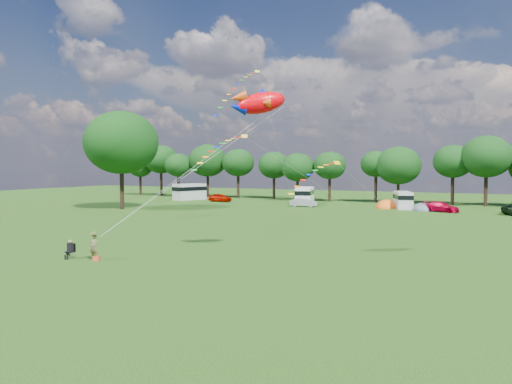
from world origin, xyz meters
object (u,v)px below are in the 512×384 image
at_px(campervan_c, 403,200).
at_px(camp_chair, 71,247).
at_px(big_tree, 121,143).
at_px(campervan_a, 190,191).
at_px(kite_flyer, 94,247).
at_px(car_c, 441,207).
at_px(fish_kite, 257,103).
at_px(tent_orange, 386,208).
at_px(tent_greyblue, 424,211).
at_px(campervan_b, 305,195).
at_px(car_a, 220,198).
at_px(car_b, 303,202).

xyz_separation_m(campervan_c, camp_chair, (-12.61, -47.20, -0.53)).
relative_size(big_tree, campervan_a, 2.16).
height_order(kite_flyer, camp_chair, kite_flyer).
bearing_deg(big_tree, car_c, 20.68).
distance_m(big_tree, fish_kite, 40.55).
bearing_deg(tent_orange, tent_greyblue, -17.51).
relative_size(car_c, kite_flyer, 2.59).
relative_size(big_tree, campervan_b, 2.31).
bearing_deg(campervan_a, fish_kite, -122.17).
height_order(campervan_c, tent_greyblue, campervan_c).
height_order(campervan_b, tent_orange, campervan_b).
height_order(big_tree, car_c, big_tree).
relative_size(campervan_b, kite_flyer, 3.47).
height_order(car_a, car_c, car_a).
relative_size(car_c, camp_chair, 3.51).
xyz_separation_m(campervan_b, camp_chair, (2.05, -48.05, -0.69)).
height_order(car_c, campervan_b, campervan_b).
height_order(car_a, tent_orange, car_a).
distance_m(campervan_a, tent_orange, 34.06).
relative_size(car_c, campervan_c, 0.83).
bearing_deg(car_b, car_c, -102.41).
relative_size(campervan_a, campervan_b, 1.07).
height_order(tent_greyblue, camp_chair, camp_chair).
bearing_deg(campervan_c, car_c, -137.02).
relative_size(car_c, fish_kite, 1.19).
distance_m(campervan_b, fish_kite, 45.69).
bearing_deg(campervan_b, fish_kite, -176.42).
bearing_deg(campervan_b, camp_chair, 169.45).
distance_m(car_a, camp_chair, 50.36).
relative_size(campervan_c, kite_flyer, 3.13).
bearing_deg(campervan_c, kite_flyer, 148.04).
bearing_deg(tent_greyblue, car_b, -176.18).
distance_m(big_tree, camp_chair, 37.48).
distance_m(tent_greyblue, kite_flyer, 47.08).
height_order(big_tree, tent_greyblue, big_tree).
bearing_deg(campervan_b, tent_orange, -108.50).
bearing_deg(car_b, car_a, 64.56).
relative_size(car_b, fish_kite, 1.01).
bearing_deg(car_b, tent_orange, -89.71).
relative_size(tent_greyblue, kite_flyer, 1.89).
bearing_deg(car_c, fish_kite, -171.39).
bearing_deg(campervan_b, car_c, -113.36).
distance_m(tent_greyblue, fish_kite, 41.68).
xyz_separation_m(tent_greyblue, camp_chair, (-15.60, -45.22, 0.71)).
xyz_separation_m(tent_orange, fish_kite, (0.30, -41.84, 9.82)).
relative_size(car_b, kite_flyer, 2.19).
xyz_separation_m(car_b, tent_greyblue, (16.39, 1.09, -0.62)).
height_order(car_b, campervan_c, campervan_c).
distance_m(big_tree, campervan_a, 20.91).
relative_size(tent_orange, camp_chair, 2.76).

